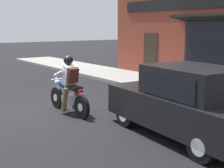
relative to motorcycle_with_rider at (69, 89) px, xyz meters
The scene contains 6 objects.
ground_plane 0.93m from the motorcycle_with_rider, 117.09° to the left, with size 80.00×80.00×0.00m, color black.
sidewalk_curb 6.17m from the motorcycle_with_rider, 35.56° to the left, with size 2.60×22.00×0.14m, color gray.
storefront_building 6.68m from the motorcycle_with_rider, ahead, with size 1.25×11.54×4.20m.
motorcycle_with_rider is the anchor object (origin of this frame).
car_hatchback 3.40m from the motorcycle_with_rider, 70.87° to the right, with size 1.97×3.91×1.57m.
traffic_cone 4.92m from the motorcycle_with_rider, 20.13° to the left, with size 0.36×0.36×0.60m.
Camera 1 is at (-3.79, -8.08, 2.38)m, focal length 50.00 mm.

